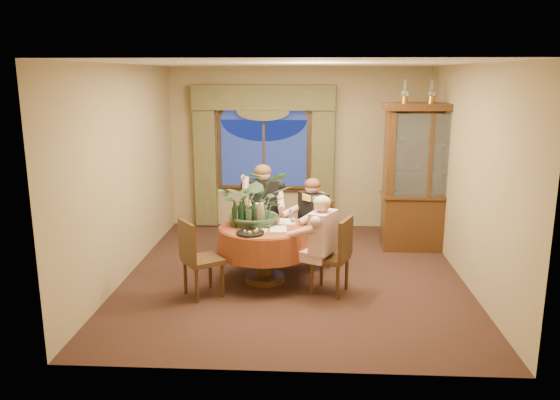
# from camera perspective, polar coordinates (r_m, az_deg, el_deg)

# --- Properties ---
(floor) EXTENTS (5.00, 5.00, 0.00)m
(floor) POSITION_cam_1_polar(r_m,az_deg,el_deg) (7.52, 1.44, -7.77)
(floor) COLOR black
(floor) RESTS_ON ground
(wall_back) EXTENTS (4.50, 0.00, 4.50)m
(wall_back) POSITION_cam_1_polar(r_m,az_deg,el_deg) (9.62, 1.91, 5.43)
(wall_back) COLOR olive
(wall_back) RESTS_ON ground
(wall_right) EXTENTS (0.00, 5.00, 5.00)m
(wall_right) POSITION_cam_1_polar(r_m,az_deg,el_deg) (7.44, 19.12, 2.46)
(wall_right) COLOR olive
(wall_right) RESTS_ON ground
(ceiling) EXTENTS (5.00, 5.00, 0.00)m
(ceiling) POSITION_cam_1_polar(r_m,az_deg,el_deg) (7.03, 1.57, 14.07)
(ceiling) COLOR white
(ceiling) RESTS_ON wall_back
(window) EXTENTS (1.62, 0.10, 1.32)m
(window) POSITION_cam_1_polar(r_m,az_deg,el_deg) (9.59, -1.70, 4.80)
(window) COLOR navy
(window) RESTS_ON wall_back
(arched_transom) EXTENTS (1.60, 0.06, 0.44)m
(arched_transom) POSITION_cam_1_polar(r_m,az_deg,el_deg) (9.51, -1.73, 9.46)
(arched_transom) COLOR navy
(arched_transom) RESTS_ON wall_back
(drapery_left) EXTENTS (0.38, 0.14, 2.32)m
(drapery_left) POSITION_cam_1_polar(r_m,az_deg,el_deg) (9.70, -7.81, 4.06)
(drapery_left) COLOR #484522
(drapery_left) RESTS_ON floor
(drapery_right) EXTENTS (0.38, 0.14, 2.32)m
(drapery_right) POSITION_cam_1_polar(r_m,az_deg,el_deg) (9.53, 4.48, 3.99)
(drapery_right) COLOR #484522
(drapery_right) RESTS_ON floor
(swag_valance) EXTENTS (2.45, 0.16, 0.42)m
(swag_valance) POSITION_cam_1_polar(r_m,az_deg,el_deg) (9.42, -1.78, 10.64)
(swag_valance) COLOR #484522
(swag_valance) RESTS_ON wall_back
(dining_table) EXTENTS (1.41, 1.41, 0.75)m
(dining_table) POSITION_cam_1_polar(r_m,az_deg,el_deg) (7.18, -1.60, -5.63)
(dining_table) COLOR maroon
(dining_table) RESTS_ON floor
(china_cabinet) EXTENTS (1.39, 0.55, 2.25)m
(china_cabinet) POSITION_cam_1_polar(r_m,az_deg,el_deg) (8.62, 15.04, 2.25)
(china_cabinet) COLOR #331B0B
(china_cabinet) RESTS_ON floor
(oil_lamp_left) EXTENTS (0.11, 0.11, 0.34)m
(oil_lamp_left) POSITION_cam_1_polar(r_m,az_deg,el_deg) (8.41, 12.92, 11.00)
(oil_lamp_left) COLOR #A5722D
(oil_lamp_left) RESTS_ON china_cabinet
(oil_lamp_center) EXTENTS (0.11, 0.11, 0.34)m
(oil_lamp_center) POSITION_cam_1_polar(r_m,az_deg,el_deg) (8.49, 15.57, 10.87)
(oil_lamp_center) COLOR #A5722D
(oil_lamp_center) RESTS_ON china_cabinet
(oil_lamp_right) EXTENTS (0.11, 0.11, 0.34)m
(oil_lamp_right) POSITION_cam_1_polar(r_m,az_deg,el_deg) (8.58, 18.16, 10.72)
(oil_lamp_right) COLOR #A5722D
(oil_lamp_right) RESTS_ON china_cabinet
(chair_right) EXTENTS (0.55, 0.55, 0.96)m
(chair_right) POSITION_cam_1_polar(r_m,az_deg,el_deg) (6.81, 5.22, -5.81)
(chair_right) COLOR black
(chair_right) RESTS_ON floor
(chair_back_right) EXTENTS (0.59, 0.59, 0.96)m
(chair_back_right) POSITION_cam_1_polar(r_m,az_deg,el_deg) (7.67, 3.35, -3.59)
(chair_back_right) COLOR black
(chair_back_right) RESTS_ON floor
(chair_back) EXTENTS (0.47, 0.47, 0.96)m
(chair_back) POSITION_cam_1_polar(r_m,az_deg,el_deg) (8.02, -1.95, -2.83)
(chair_back) COLOR black
(chair_back) RESTS_ON floor
(chair_front_left) EXTENTS (0.59, 0.59, 0.96)m
(chair_front_left) POSITION_cam_1_polar(r_m,az_deg,el_deg) (6.76, -8.05, -6.03)
(chair_front_left) COLOR black
(chair_front_left) RESTS_ON floor
(person_pink) EXTENTS (0.57, 0.58, 1.25)m
(person_pink) POSITION_cam_1_polar(r_m,az_deg,el_deg) (6.73, 4.49, -4.72)
(person_pink) COLOR #CFA4A3
(person_pink) RESTS_ON floor
(person_back) EXTENTS (0.56, 0.52, 1.43)m
(person_back) POSITION_cam_1_polar(r_m,az_deg,el_deg) (7.90, -1.79, -1.33)
(person_back) COLOR black
(person_back) RESTS_ON floor
(person_scarf) EXTENTS (0.62, 0.63, 1.31)m
(person_scarf) POSITION_cam_1_polar(r_m,az_deg,el_deg) (7.51, 3.47, -2.58)
(person_scarf) COLOR black
(person_scarf) RESTS_ON floor
(stoneware_vase) EXTENTS (0.15, 0.15, 0.28)m
(stoneware_vase) POSITION_cam_1_polar(r_m,az_deg,el_deg) (7.14, -2.15, -1.43)
(stoneware_vase) COLOR gray
(stoneware_vase) RESTS_ON dining_table
(centerpiece_plant) EXTENTS (0.99, 1.10, 0.86)m
(centerpiece_plant) POSITION_cam_1_polar(r_m,az_deg,el_deg) (7.08, -2.42, 2.49)
(centerpiece_plant) COLOR #314E31
(centerpiece_plant) RESTS_ON dining_table
(olive_bowl) EXTENTS (0.15, 0.15, 0.05)m
(olive_bowl) POSITION_cam_1_polar(r_m,az_deg,el_deg) (7.02, -1.54, -2.65)
(olive_bowl) COLOR #485A2D
(olive_bowl) RESTS_ON dining_table
(cheese_platter) EXTENTS (0.35, 0.35, 0.02)m
(cheese_platter) POSITION_cam_1_polar(r_m,az_deg,el_deg) (6.74, -3.11, -3.46)
(cheese_platter) COLOR black
(cheese_platter) RESTS_ON dining_table
(wine_bottle_0) EXTENTS (0.07, 0.07, 0.33)m
(wine_bottle_0) POSITION_cam_1_polar(r_m,az_deg,el_deg) (7.18, -3.84, -1.16)
(wine_bottle_0) COLOR black
(wine_bottle_0) RESTS_ON dining_table
(wine_bottle_1) EXTENTS (0.07, 0.07, 0.33)m
(wine_bottle_1) POSITION_cam_1_polar(r_m,az_deg,el_deg) (7.02, -2.72, -1.48)
(wine_bottle_1) COLOR black
(wine_bottle_1) RESTS_ON dining_table
(wine_bottle_2) EXTENTS (0.07, 0.07, 0.33)m
(wine_bottle_2) POSITION_cam_1_polar(r_m,az_deg,el_deg) (7.11, -3.15, -1.28)
(wine_bottle_2) COLOR tan
(wine_bottle_2) RESTS_ON dining_table
(wine_bottle_3) EXTENTS (0.07, 0.07, 0.33)m
(wine_bottle_3) POSITION_cam_1_polar(r_m,az_deg,el_deg) (7.13, -4.71, -1.27)
(wine_bottle_3) COLOR tan
(wine_bottle_3) RESTS_ON dining_table
(wine_bottle_4) EXTENTS (0.07, 0.07, 0.33)m
(wine_bottle_4) POSITION_cam_1_polar(r_m,az_deg,el_deg) (7.00, -4.78, -1.55)
(wine_bottle_4) COLOR black
(wine_bottle_4) RESTS_ON dining_table
(wine_bottle_5) EXTENTS (0.07, 0.07, 0.33)m
(wine_bottle_5) POSITION_cam_1_polar(r_m,az_deg,el_deg) (7.05, -4.13, -1.43)
(wine_bottle_5) COLOR black
(wine_bottle_5) RESTS_ON dining_table
(tasting_paper_0) EXTENTS (0.23, 0.31, 0.00)m
(tasting_paper_0) POSITION_cam_1_polar(r_m,az_deg,el_deg) (6.93, -0.20, -3.03)
(tasting_paper_0) COLOR white
(tasting_paper_0) RESTS_ON dining_table
(tasting_paper_1) EXTENTS (0.22, 0.31, 0.00)m
(tasting_paper_1) POSITION_cam_1_polar(r_m,az_deg,el_deg) (7.27, 0.77, -2.26)
(tasting_paper_1) COLOR white
(tasting_paper_1) RESTS_ON dining_table
(tasting_paper_2) EXTENTS (0.24, 0.32, 0.00)m
(tasting_paper_2) POSITION_cam_1_polar(r_m,az_deg,el_deg) (6.82, -2.34, -3.30)
(tasting_paper_2) COLOR white
(tasting_paper_2) RESTS_ON dining_table
(wine_glass_person_pink) EXTENTS (0.07, 0.07, 0.18)m
(wine_glass_person_pink) POSITION_cam_1_polar(r_m,az_deg,el_deg) (6.85, 1.36, -2.49)
(wine_glass_person_pink) COLOR silver
(wine_glass_person_pink) RESTS_ON dining_table
(wine_glass_person_back) EXTENTS (0.07, 0.07, 0.18)m
(wine_glass_person_back) POSITION_cam_1_polar(r_m,az_deg,el_deg) (7.45, -1.71, -1.21)
(wine_glass_person_back) COLOR silver
(wine_glass_person_back) RESTS_ON dining_table
(wine_glass_person_scarf) EXTENTS (0.07, 0.07, 0.18)m
(wine_glass_person_scarf) POSITION_cam_1_polar(r_m,az_deg,el_deg) (7.26, 1.18, -1.58)
(wine_glass_person_scarf) COLOR silver
(wine_glass_person_scarf) RESTS_ON dining_table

